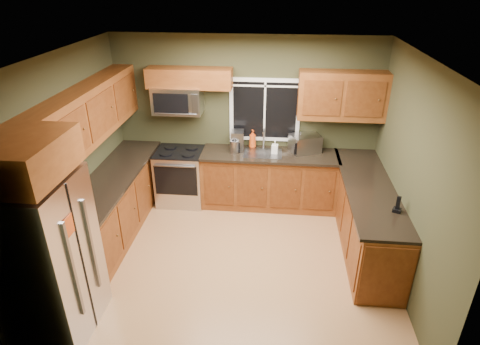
% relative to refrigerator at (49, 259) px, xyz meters
% --- Properties ---
extents(floor, '(4.20, 4.20, 0.00)m').
position_rel_refrigerator_xyz_m(floor, '(1.74, 1.30, -0.90)').
color(floor, '#A47348').
rests_on(floor, ground).
extents(ceiling, '(4.20, 4.20, 0.00)m').
position_rel_refrigerator_xyz_m(ceiling, '(1.74, 1.30, 1.80)').
color(ceiling, white).
rests_on(ceiling, back_wall).
extents(back_wall, '(4.20, 0.00, 4.20)m').
position_rel_refrigerator_xyz_m(back_wall, '(1.74, 3.10, 0.45)').
color(back_wall, '#353620').
rests_on(back_wall, ground).
extents(front_wall, '(4.20, 0.00, 4.20)m').
position_rel_refrigerator_xyz_m(front_wall, '(1.74, -0.50, 0.45)').
color(front_wall, '#353620').
rests_on(front_wall, ground).
extents(left_wall, '(0.00, 3.60, 3.60)m').
position_rel_refrigerator_xyz_m(left_wall, '(-0.36, 1.30, 0.45)').
color(left_wall, '#353620').
rests_on(left_wall, ground).
extents(right_wall, '(0.00, 3.60, 3.60)m').
position_rel_refrigerator_xyz_m(right_wall, '(3.84, 1.30, 0.45)').
color(right_wall, '#353620').
rests_on(right_wall, ground).
extents(window, '(1.12, 0.03, 1.02)m').
position_rel_refrigerator_xyz_m(window, '(2.04, 3.08, 0.65)').
color(window, white).
rests_on(window, back_wall).
extents(base_cabinets_left, '(0.60, 2.65, 0.90)m').
position_rel_refrigerator_xyz_m(base_cabinets_left, '(-0.06, 1.78, -0.45)').
color(base_cabinets_left, brown).
rests_on(base_cabinets_left, ground).
extents(countertop_left, '(0.65, 2.65, 0.04)m').
position_rel_refrigerator_xyz_m(countertop_left, '(-0.04, 1.78, 0.02)').
color(countertop_left, black).
rests_on(countertop_left, base_cabinets_left).
extents(base_cabinets_back, '(2.17, 0.60, 0.90)m').
position_rel_refrigerator_xyz_m(base_cabinets_back, '(2.15, 2.80, -0.45)').
color(base_cabinets_back, brown).
rests_on(base_cabinets_back, ground).
extents(countertop_back, '(2.17, 0.65, 0.04)m').
position_rel_refrigerator_xyz_m(countertop_back, '(2.15, 2.78, 0.02)').
color(countertop_back, black).
rests_on(countertop_back, base_cabinets_back).
extents(base_cabinets_peninsula, '(0.60, 2.52, 0.90)m').
position_rel_refrigerator_xyz_m(base_cabinets_peninsula, '(3.54, 1.84, -0.45)').
color(base_cabinets_peninsula, brown).
rests_on(base_cabinets_peninsula, ground).
extents(countertop_peninsula, '(0.65, 2.50, 0.04)m').
position_rel_refrigerator_xyz_m(countertop_peninsula, '(3.51, 1.85, 0.02)').
color(countertop_peninsula, black).
rests_on(countertop_peninsula, base_cabinets_peninsula).
extents(upper_cabinets_left, '(0.33, 2.65, 0.72)m').
position_rel_refrigerator_xyz_m(upper_cabinets_left, '(-0.20, 1.78, 0.96)').
color(upper_cabinets_left, brown).
rests_on(upper_cabinets_left, left_wall).
extents(upper_cabinets_back_left, '(1.30, 0.33, 0.30)m').
position_rel_refrigerator_xyz_m(upper_cabinets_back_left, '(0.89, 2.94, 1.17)').
color(upper_cabinets_back_left, brown).
rests_on(upper_cabinets_back_left, back_wall).
extents(upper_cabinets_back_right, '(1.30, 0.33, 0.72)m').
position_rel_refrigerator_xyz_m(upper_cabinets_back_right, '(3.19, 2.94, 0.96)').
color(upper_cabinets_back_right, brown).
rests_on(upper_cabinets_back_right, back_wall).
extents(upper_cabinet_over_fridge, '(0.72, 0.90, 0.38)m').
position_rel_refrigerator_xyz_m(upper_cabinet_over_fridge, '(-0.00, 0.00, 1.13)').
color(upper_cabinet_over_fridge, brown).
rests_on(upper_cabinet_over_fridge, left_wall).
extents(refrigerator, '(0.74, 0.90, 1.80)m').
position_rel_refrigerator_xyz_m(refrigerator, '(0.00, 0.00, 0.00)').
color(refrigerator, '#B7B7BC').
rests_on(refrigerator, ground).
extents(range, '(0.76, 0.69, 0.94)m').
position_rel_refrigerator_xyz_m(range, '(0.69, 2.77, -0.43)').
color(range, '#B7B7BC').
rests_on(range, ground).
extents(microwave, '(0.76, 0.41, 0.42)m').
position_rel_refrigerator_xyz_m(microwave, '(0.69, 2.91, 0.83)').
color(microwave, '#B7B7BC').
rests_on(microwave, back_wall).
extents(sink, '(0.60, 0.42, 0.36)m').
position_rel_refrigerator_xyz_m(sink, '(2.04, 2.79, 0.05)').
color(sink, slate).
rests_on(sink, countertop_back).
extents(toaster_oven, '(0.54, 0.50, 0.28)m').
position_rel_refrigerator_xyz_m(toaster_oven, '(2.70, 2.92, 0.18)').
color(toaster_oven, '#B7B7BC').
rests_on(toaster_oven, countertop_back).
extents(coffee_maker, '(0.20, 0.27, 0.32)m').
position_rel_refrigerator_xyz_m(coffee_maker, '(1.63, 2.86, 0.19)').
color(coffee_maker, slate).
rests_on(coffee_maker, countertop_back).
extents(kettle, '(0.15, 0.15, 0.25)m').
position_rel_refrigerator_xyz_m(kettle, '(1.59, 2.76, 0.16)').
color(kettle, '#B7B7BC').
rests_on(kettle, countertop_back).
extents(paper_towel_roll, '(0.13, 0.13, 0.30)m').
position_rel_refrigerator_xyz_m(paper_towel_roll, '(2.62, 2.98, 0.18)').
color(paper_towel_roll, white).
rests_on(paper_towel_roll, countertop_back).
extents(soap_bottle_a, '(0.15, 0.15, 0.30)m').
position_rel_refrigerator_xyz_m(soap_bottle_a, '(1.86, 3.00, 0.19)').
color(soap_bottle_a, '#C84412').
rests_on(soap_bottle_a, countertop_back).
extents(soap_bottle_b, '(0.10, 0.11, 0.21)m').
position_rel_refrigerator_xyz_m(soap_bottle_b, '(2.23, 2.80, 0.15)').
color(soap_bottle_b, white).
rests_on(soap_bottle_b, countertop_back).
extents(cordless_phone, '(0.12, 0.12, 0.21)m').
position_rel_refrigerator_xyz_m(cordless_phone, '(3.72, 1.21, 0.10)').
color(cordless_phone, black).
rests_on(cordless_phone, countertop_peninsula).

